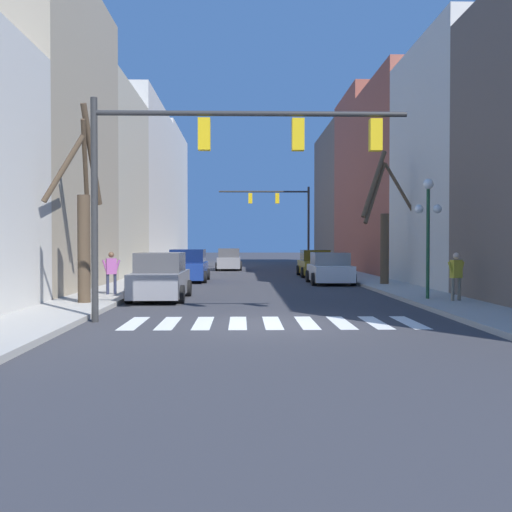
# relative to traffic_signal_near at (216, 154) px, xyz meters

# --- Properties ---
(ground_plane) EXTENTS (240.00, 240.00, 0.00)m
(ground_plane) POSITION_rel_traffic_signal_near_xyz_m (1.48, -0.74, -4.44)
(ground_plane) COLOR #38383D
(sidewalk_left) EXTENTS (2.31, 90.00, 0.15)m
(sidewalk_left) POSITION_rel_traffic_signal_near_xyz_m (-4.60, -0.74, -4.37)
(sidewalk_left) COLOR #ADA89E
(sidewalk_left) RESTS_ON ground_plane
(sidewalk_right) EXTENTS (2.31, 90.00, 0.15)m
(sidewalk_right) POSITION_rel_traffic_signal_near_xyz_m (7.56, -0.74, -4.37)
(sidewalk_right) COLOR #ADA89E
(sidewalk_right) RESTS_ON ground_plane
(building_row_left) EXTENTS (6.00, 62.25, 13.89)m
(building_row_left) POSITION_rel_traffic_signal_near_xyz_m (-8.75, 26.68, 1.84)
(building_row_left) COLOR beige
(building_row_left) RESTS_ON ground_plane
(building_row_right) EXTENTS (6.00, 56.96, 13.70)m
(building_row_right) POSITION_rel_traffic_signal_near_xyz_m (11.72, 23.21, 1.68)
(building_row_right) COLOR #66564C
(building_row_right) RESTS_ON ground_plane
(crosswalk_stripes) EXTENTS (7.65, 2.60, 0.01)m
(crosswalk_stripes) POSITION_rel_traffic_signal_near_xyz_m (1.48, -0.29, -4.44)
(crosswalk_stripes) COLOR white
(crosswalk_stripes) RESTS_ON ground_plane
(traffic_signal_near) EXTENTS (8.35, 0.28, 5.90)m
(traffic_signal_near) POSITION_rel_traffic_signal_near_xyz_m (0.00, 0.00, 0.00)
(traffic_signal_near) COLOR #2D2D2D
(traffic_signal_near) RESTS_ON ground_plane
(traffic_signal_far) EXTENTS (7.43, 0.28, 6.71)m
(traffic_signal_far) POSITION_rel_traffic_signal_near_xyz_m (4.05, 33.03, 0.44)
(traffic_signal_far) COLOR #2D2D2D
(traffic_signal_far) RESTS_ON ground_plane
(street_lamp_right_corner) EXTENTS (0.95, 0.36, 4.17)m
(street_lamp_right_corner) POSITION_rel_traffic_signal_near_xyz_m (7.16, 4.80, -1.34)
(street_lamp_right_corner) COLOR #1E4C2D
(street_lamp_right_corner) RESTS_ON sidewalk_right
(car_at_intersection) EXTENTS (2.02, 4.59, 1.67)m
(car_at_intersection) POSITION_rel_traffic_signal_near_xyz_m (5.27, 21.53, -3.67)
(car_at_intersection) COLOR #A38423
(car_at_intersection) RESTS_ON ground_plane
(car_parked_right_far) EXTENTS (2.02, 4.56, 1.73)m
(car_parked_right_far) POSITION_rel_traffic_signal_near_xyz_m (-2.31, 6.21, -3.64)
(car_parked_right_far) COLOR gray
(car_parked_right_far) RESTS_ON ground_plane
(car_driving_away_lane) EXTENTS (1.99, 4.68, 1.69)m
(car_driving_away_lane) POSITION_rel_traffic_signal_near_xyz_m (-0.30, 30.87, -3.66)
(car_driving_away_lane) COLOR gray
(car_driving_away_lane) RESTS_ON ground_plane
(car_parked_left_far) EXTENTS (2.18, 4.72, 1.75)m
(car_parked_left_far) POSITION_rel_traffic_signal_near_xyz_m (-2.23, 16.78, -3.63)
(car_parked_left_far) COLOR navy
(car_parked_left_far) RESTS_ON ground_plane
(car_parked_left_mid) EXTENTS (2.18, 4.15, 1.61)m
(car_parked_left_mid) POSITION_rel_traffic_signal_near_xyz_m (5.20, 14.65, -3.69)
(car_parked_left_mid) COLOR white
(car_parked_left_mid) RESTS_ON ground_plane
(pedestrian_waiting_at_curb) EXTENTS (0.67, 0.34, 1.62)m
(pedestrian_waiting_at_curb) POSITION_rel_traffic_signal_near_xyz_m (7.89, 4.06, -3.34)
(pedestrian_waiting_at_curb) COLOR #7A705B
(pedestrian_waiting_at_curb) RESTS_ON sidewalk_right
(pedestrian_near_right_corner) EXTENTS (0.67, 0.33, 1.61)m
(pedestrian_near_right_corner) POSITION_rel_traffic_signal_near_xyz_m (-4.25, 6.87, -3.34)
(pedestrian_near_right_corner) COLOR #282D47
(pedestrian_near_right_corner) RESTS_ON sidewalk_left
(street_tree_right_far) EXTENTS (1.47, 2.29, 6.51)m
(street_tree_right_far) POSITION_rel_traffic_signal_near_xyz_m (-4.50, 3.88, -1.57)
(street_tree_right_far) COLOR #473828
(street_tree_right_far) RESTS_ON sidewalk_left
(street_tree_left_near) EXTENTS (3.06, 1.52, 6.35)m
(street_tree_left_near) POSITION_rel_traffic_signal_near_xyz_m (7.37, 12.30, -1.52)
(street_tree_left_near) COLOR brown
(street_tree_left_near) RESTS_ON sidewalk_right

